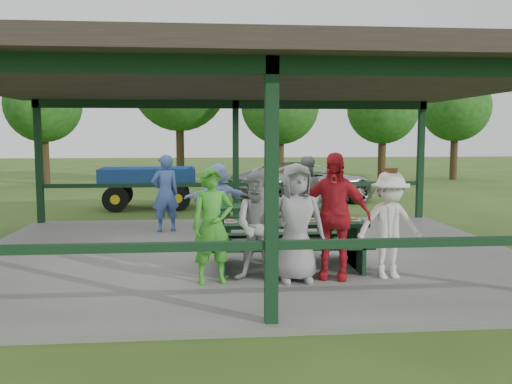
{
  "coord_description": "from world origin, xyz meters",
  "views": [
    {
      "loc": [
        -0.72,
        -9.8,
        2.24
      ],
      "look_at": [
        0.14,
        -0.3,
        1.24
      ],
      "focal_mm": 38.0,
      "sensor_mm": 36.0,
      "label": 1
    }
  ],
  "objects": [
    {
      "name": "tree_right",
      "position": [
        7.34,
        14.65,
        3.46
      ],
      "size": [
        3.27,
        3.27,
        5.11
      ],
      "color": "#322214",
      "rests_on": "ground"
    },
    {
      "name": "picnic_table_near",
      "position": [
        0.58,
        -1.2,
        0.57
      ],
      "size": [
        2.51,
        1.39,
        0.75
      ],
      "color": "black",
      "rests_on": "concrete_slab"
    },
    {
      "name": "tree_mid",
      "position": [
        2.36,
        13.04,
        3.47
      ],
      "size": [
        3.29,
        3.29,
        5.14
      ],
      "color": "#322214",
      "rests_on": "ground"
    },
    {
      "name": "contestant_grey_mid",
      "position": [
        0.57,
        -2.08,
        0.97
      ],
      "size": [
        0.88,
        0.61,
        1.74
      ],
      "primitive_type": "imported",
      "rotation": [
        0.0,
        0.0,
        0.07
      ],
      "color": "gray",
      "rests_on": "concrete_slab"
    },
    {
      "name": "contestant_grey_left",
      "position": [
        0.05,
        -2.03,
        0.92
      ],
      "size": [
        0.92,
        0.79,
        1.63
      ],
      "primitive_type": "imported",
      "rotation": [
        0.0,
        0.0,
        -0.24
      ],
      "color": "#9D9C9F",
      "rests_on": "concrete_slab"
    },
    {
      "name": "ground",
      "position": [
        0.0,
        0.0,
        0.0
      ],
      "size": [
        90.0,
        90.0,
        0.0
      ],
      "primitive_type": "plane",
      "color": "#325219",
      "rests_on": "ground"
    },
    {
      "name": "tree_left",
      "position": [
        -1.93,
        14.94,
        4.54
      ],
      "size": [
        4.29,
        4.29,
        6.7
      ],
      "color": "#322214",
      "rests_on": "ground"
    },
    {
      "name": "pickup_truck",
      "position": [
        2.54,
        7.8,
        0.69
      ],
      "size": [
        5.43,
        3.9,
        1.37
      ],
      "primitive_type": "imported",
      "rotation": [
        0.0,
        0.0,
        1.94
      ],
      "color": "silver",
      "rests_on": "ground"
    },
    {
      "name": "spectator_blue",
      "position": [
        -1.65,
        2.28,
        0.96
      ],
      "size": [
        0.73,
        0.61,
        1.72
      ],
      "primitive_type": "imported",
      "rotation": [
        0.0,
        0.0,
        3.51
      ],
      "color": "#4061A8",
      "rests_on": "concrete_slab"
    },
    {
      "name": "farm_trailer",
      "position": [
        -2.53,
        6.97,
        0.67
      ],
      "size": [
        3.87,
        1.82,
        1.35
      ],
      "rotation": [
        0.0,
        0.0,
        0.05
      ],
      "color": "navy",
      "rests_on": "ground"
    },
    {
      "name": "pavilion_structure",
      "position": [
        0.0,
        0.0,
        3.17
      ],
      "size": [
        10.6,
        8.6,
        3.24
      ],
      "color": "black",
      "rests_on": "concrete_slab"
    },
    {
      "name": "tree_far_right",
      "position": [
        11.71,
        16.58,
        3.62
      ],
      "size": [
        3.43,
        3.43,
        5.36
      ],
      "color": "#322214",
      "rests_on": "ground"
    },
    {
      "name": "tree_far_left",
      "position": [
        -8.04,
        15.54,
        3.6
      ],
      "size": [
        3.41,
        3.41,
        5.33
      ],
      "color": "#322214",
      "rests_on": "ground"
    },
    {
      "name": "spectator_grey",
      "position": [
        1.42,
        1.78,
        0.94
      ],
      "size": [
        0.84,
        0.67,
        1.69
      ],
      "primitive_type": "imported",
      "rotation": [
        0.0,
        0.0,
        3.18
      ],
      "color": "gray",
      "rests_on": "concrete_slab"
    },
    {
      "name": "concrete_slab",
      "position": [
        0.0,
        0.0,
        0.05
      ],
      "size": [
        10.0,
        8.0,
        0.1
      ],
      "primitive_type": "cube",
      "color": "slate",
      "rests_on": "ground"
    },
    {
      "name": "contestant_red",
      "position": [
        1.15,
        -1.95,
        1.05
      ],
      "size": [
        1.2,
        0.81,
        1.89
      ],
      "primitive_type": "imported",
      "rotation": [
        0.0,
        0.0,
        -0.34
      ],
      "color": "red",
      "rests_on": "concrete_slab"
    },
    {
      "name": "table_setting",
      "position": [
        0.54,
        -1.18,
        0.88
      ],
      "size": [
        2.31,
        0.45,
        0.1
      ],
      "color": "white",
      "rests_on": "picnic_table_near"
    },
    {
      "name": "picnic_table_far",
      "position": [
        0.69,
        0.8,
        0.57
      ],
      "size": [
        2.37,
        1.39,
        0.75
      ],
      "color": "black",
      "rests_on": "concrete_slab"
    },
    {
      "name": "contestant_white_fedora",
      "position": [
        2.0,
        -2.02,
        0.91
      ],
      "size": [
        1.05,
        0.61,
        1.66
      ],
      "rotation": [
        0.0,
        0.0,
        0.02
      ],
      "color": "silver",
      "rests_on": "concrete_slab"
    },
    {
      "name": "spectator_lblue",
      "position": [
        -0.5,
        1.7,
        0.88
      ],
      "size": [
        1.5,
        1.01,
        1.56
      ],
      "primitive_type": "imported",
      "rotation": [
        0.0,
        0.0,
        3.56
      ],
      "color": "#9CBAF1",
      "rests_on": "concrete_slab"
    },
    {
      "name": "contestant_green",
      "position": [
        -0.65,
        -2.07,
        0.94
      ],
      "size": [
        0.67,
        0.51,
        1.68
      ],
      "primitive_type": "imported",
      "rotation": [
        0.0,
        0.0,
        0.19
      ],
      "color": "green",
      "rests_on": "concrete_slab"
    }
  ]
}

